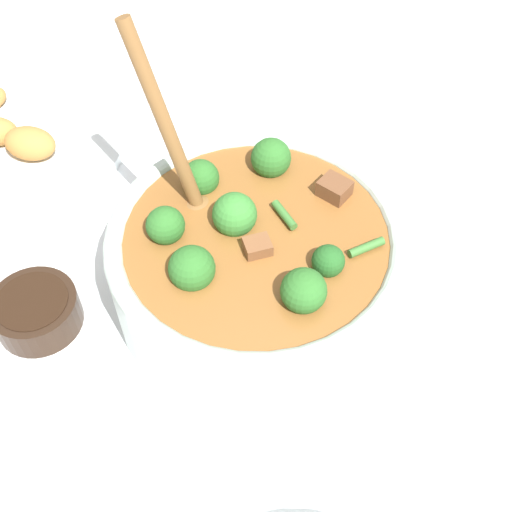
% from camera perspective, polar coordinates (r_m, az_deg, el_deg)
% --- Properties ---
extents(ground_plane, '(4.00, 4.00, 0.00)m').
position_cam_1_polar(ground_plane, '(0.59, 0.00, -3.50)').
color(ground_plane, silver).
extents(stew_bowl, '(0.25, 0.25, 0.24)m').
position_cam_1_polar(stew_bowl, '(0.55, -0.07, -0.32)').
color(stew_bowl, '#B2C6BC').
rests_on(stew_bowl, ground_plane).
extents(condiment_bowl, '(0.08, 0.08, 0.03)m').
position_cam_1_polar(condiment_bowl, '(0.59, -18.98, -4.58)').
color(condiment_bowl, black).
rests_on(condiment_bowl, ground_plane).
extents(food_plate, '(0.26, 0.26, 0.05)m').
position_cam_1_polar(food_plate, '(0.76, -21.62, 9.12)').
color(food_plate, white).
rests_on(food_plate, ground_plane).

